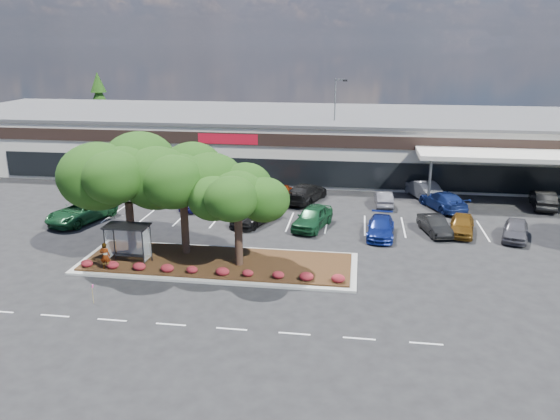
# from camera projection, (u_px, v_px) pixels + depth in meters

# --- Properties ---
(ground) EXTENTS (160.00, 160.00, 0.00)m
(ground) POSITION_uv_depth(u_px,v_px,m) (234.00, 293.00, 31.47)
(ground) COLOR black
(ground) RESTS_ON ground
(retail_store) EXTENTS (80.40, 25.20, 6.25)m
(retail_store) POSITION_uv_depth(u_px,v_px,m) (300.00, 140.00, 62.58)
(retail_store) COLOR beige
(retail_store) RESTS_ON ground
(landscape_island) EXTENTS (18.00, 6.00, 0.26)m
(landscape_island) POSITION_uv_depth(u_px,v_px,m) (218.00, 263.00, 35.49)
(landscape_island) COLOR #A4A59F
(landscape_island) RESTS_ON ground
(lane_markings) EXTENTS (33.12, 20.06, 0.01)m
(lane_markings) POSITION_uv_depth(u_px,v_px,m) (263.00, 233.00, 41.34)
(lane_markings) COLOR silver
(lane_markings) RESTS_ON ground
(shrub_row) EXTENTS (17.00, 0.80, 0.50)m
(shrub_row) POSITION_uv_depth(u_px,v_px,m) (209.00, 270.00, 33.39)
(shrub_row) COLOR maroon
(shrub_row) RESTS_ON landscape_island
(bus_shelter) EXTENTS (2.75, 1.55, 2.59)m
(bus_shelter) POSITION_uv_depth(u_px,v_px,m) (128.00, 233.00, 34.62)
(bus_shelter) COLOR black
(bus_shelter) RESTS_ON landscape_island
(island_tree_west) EXTENTS (7.20, 7.20, 7.89)m
(island_tree_west) POSITION_uv_depth(u_px,v_px,m) (128.00, 197.00, 35.59)
(island_tree_west) COLOR #14380F
(island_tree_west) RESTS_ON landscape_island
(island_tree_mid) EXTENTS (6.60, 6.60, 7.32)m
(island_tree_mid) POSITION_uv_depth(u_px,v_px,m) (183.00, 200.00, 35.85)
(island_tree_mid) COLOR #14380F
(island_tree_mid) RESTS_ON landscape_island
(island_tree_east) EXTENTS (5.80, 5.80, 6.50)m
(island_tree_east) POSITION_uv_depth(u_px,v_px,m) (238.00, 216.00, 34.00)
(island_tree_east) COLOR #14380F
(island_tree_east) RESTS_ON landscape_island
(conifer_north_west) EXTENTS (4.40, 4.40, 10.00)m
(conifer_north_west) POSITION_uv_depth(u_px,v_px,m) (100.00, 107.00, 77.64)
(conifer_north_west) COLOR #14380F
(conifer_north_west) RESTS_ON ground
(person_waiting) EXTENTS (0.69, 0.50, 1.74)m
(person_waiting) POSITION_uv_depth(u_px,v_px,m) (105.00, 256.00, 33.99)
(person_waiting) COLOR #594C47
(person_waiting) RESTS_ON landscape_island
(light_pole) EXTENTS (1.38, 0.87, 10.45)m
(light_pole) POSITION_uv_depth(u_px,v_px,m) (335.00, 136.00, 56.01)
(light_pole) COLOR #A4A59F
(light_pole) RESTS_ON ground
(survey_stake) EXTENTS (0.07, 0.14, 1.12)m
(survey_stake) POSITION_uv_depth(u_px,v_px,m) (93.00, 291.00, 30.09)
(survey_stake) COLOR #96804E
(survey_stake) RESTS_ON ground
(car_0) EXTENTS (4.51, 6.65, 1.69)m
(car_0) POSITION_uv_depth(u_px,v_px,m) (81.00, 211.00, 43.85)
(car_0) COLOR #164523
(car_0) RESTS_ON ground
(car_1) EXTENTS (2.38, 4.21, 1.35)m
(car_1) POSITION_uv_depth(u_px,v_px,m) (196.00, 201.00, 47.33)
(car_1) COLOR navy
(car_1) RESTS_ON ground
(car_2) EXTENTS (3.40, 4.85, 1.53)m
(car_2) POSITION_uv_depth(u_px,v_px,m) (240.00, 205.00, 45.86)
(car_2) COLOR maroon
(car_2) RESTS_ON ground
(car_3) EXTENTS (4.01, 5.72, 1.54)m
(car_3) POSITION_uv_depth(u_px,v_px,m) (256.00, 214.00, 43.53)
(car_3) COLOR black
(car_3) RESTS_ON ground
(car_4) EXTENTS (3.30, 5.40, 1.72)m
(car_4) POSITION_uv_depth(u_px,v_px,m) (313.00, 217.00, 42.34)
(car_4) COLOR #154324
(car_4) RESTS_ON ground
(car_5) EXTENTS (2.25, 4.88, 1.38)m
(car_5) POSITION_uv_depth(u_px,v_px,m) (381.00, 227.00, 40.54)
(car_5) COLOR navy
(car_5) RESTS_ON ground
(car_6) EXTENTS (2.40, 4.35, 1.36)m
(car_6) POSITION_uv_depth(u_px,v_px,m) (435.00, 225.00, 41.15)
(car_6) COLOR black
(car_6) RESTS_ON ground
(car_7) EXTENTS (2.55, 4.55, 1.46)m
(car_7) POSITION_uv_depth(u_px,v_px,m) (462.00, 225.00, 41.01)
(car_7) COLOR brown
(car_7) RESTS_ON ground
(car_8) EXTENTS (2.84, 4.57, 1.45)m
(car_8) POSITION_uv_depth(u_px,v_px,m) (516.00, 230.00, 39.97)
(car_8) COLOR #4E4D54
(car_8) RESTS_ON ground
(car_9) EXTENTS (4.10, 5.79, 1.56)m
(car_9) POSITION_uv_depth(u_px,v_px,m) (172.00, 186.00, 51.95)
(car_9) COLOR #215523
(car_9) RESTS_ON ground
(car_10) EXTENTS (3.46, 5.39, 1.38)m
(car_10) POSITION_uv_depth(u_px,v_px,m) (163.00, 188.00, 51.65)
(car_10) COLOR navy
(car_10) RESTS_ON ground
(car_11) EXTENTS (2.09, 4.36, 1.38)m
(car_11) POSITION_uv_depth(u_px,v_px,m) (213.00, 187.00, 51.76)
(car_11) COLOR #225630
(car_11) RESTS_ON ground
(car_12) EXTENTS (2.73, 5.20, 1.44)m
(car_12) POSITION_uv_depth(u_px,v_px,m) (282.00, 193.00, 49.83)
(car_12) COLOR maroon
(car_12) RESTS_ON ground
(car_13) EXTENTS (3.99, 6.19, 1.67)m
(car_13) POSITION_uv_depth(u_px,v_px,m) (306.00, 193.00, 49.36)
(car_13) COLOR black
(car_13) RESTS_ON ground
(car_14) EXTENTS (1.63, 4.09, 1.32)m
(car_14) POSITION_uv_depth(u_px,v_px,m) (383.00, 198.00, 48.21)
(car_14) COLOR #545259
(car_14) RESTS_ON ground
(car_15) EXTENTS (3.41, 5.31, 1.65)m
(car_15) POSITION_uv_depth(u_px,v_px,m) (422.00, 189.00, 50.71)
(car_15) COLOR slate
(car_15) RESTS_ON ground
(car_16) EXTENTS (4.16, 5.85, 1.57)m
(car_16) POSITION_uv_depth(u_px,v_px,m) (443.00, 201.00, 47.08)
(car_16) COLOR navy
(car_16) RESTS_ON ground
(car_17) EXTENTS (2.36, 5.03, 1.59)m
(car_17) POSITION_uv_depth(u_px,v_px,m) (543.00, 199.00, 47.44)
(car_17) COLOR black
(car_17) RESTS_ON ground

